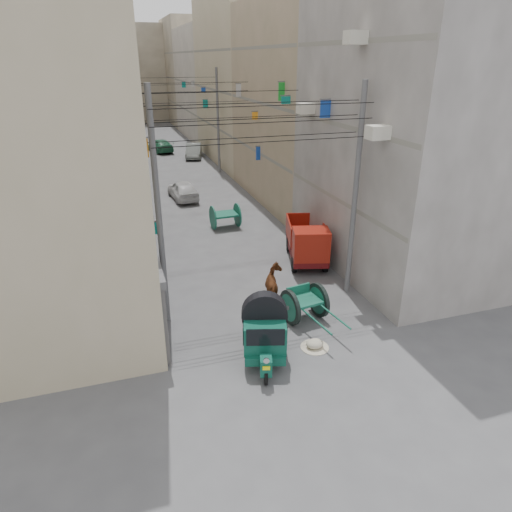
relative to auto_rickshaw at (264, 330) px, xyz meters
name	(u,v)px	position (x,y,z in m)	size (l,w,h in m)	color
ground	(333,409)	(1.02, -2.77, -1.02)	(140.00, 140.00, 0.00)	#49494B
building_row_left	(61,87)	(-6.98, 31.36, 5.44)	(8.00, 62.00, 14.00)	tan
building_row_right	(249,84)	(9.01, 31.36, 5.44)	(8.00, 62.00, 14.00)	#A69F9B
end_cap_building	(134,73)	(1.02, 63.23, 5.48)	(22.00, 10.00, 13.00)	#B5A98F
shutters_left	(144,239)	(-2.90, 7.61, 0.48)	(0.18, 14.40, 2.88)	#4E4D52
signboards	(187,145)	(1.01, 18.89, 2.41)	(8.22, 40.52, 5.67)	#1844AB
ac_units	(342,94)	(4.67, 4.90, 6.42)	(0.70, 6.55, 3.35)	beige
utility_poles	(201,148)	(1.02, 14.23, 2.98)	(7.40, 22.20, 8.00)	#58585A
overhead_cables	(208,100)	(1.02, 11.63, 5.75)	(7.40, 22.52, 1.12)	black
auto_rickshaw	(264,330)	(0.00, 0.00, 0.00)	(1.85, 2.55, 1.73)	black
tonga_cart	(305,303)	(2.09, 1.72, -0.35)	(1.50, 2.95, 1.27)	black
mini_truck	(308,245)	(4.11, 6.06, -0.07)	(2.46, 3.81, 1.98)	black
second_cart	(225,216)	(1.77, 11.98, -0.32)	(1.55, 1.39, 1.31)	#145943
feed_sack	(315,344)	(1.74, 0.00, -0.87)	(0.58, 0.46, 0.29)	#BDB79D
horse	(275,287)	(1.51, 3.17, -0.31)	(0.76, 1.67, 1.41)	brown
distant_car_white	(183,190)	(0.45, 18.23, -0.39)	(1.48, 3.68, 1.25)	silver
distant_car_grey	(194,151)	(3.67, 31.57, -0.38)	(1.36, 3.89, 1.28)	slate
distant_car_green	(160,146)	(0.99, 35.53, -0.41)	(1.69, 4.16, 1.21)	#226544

